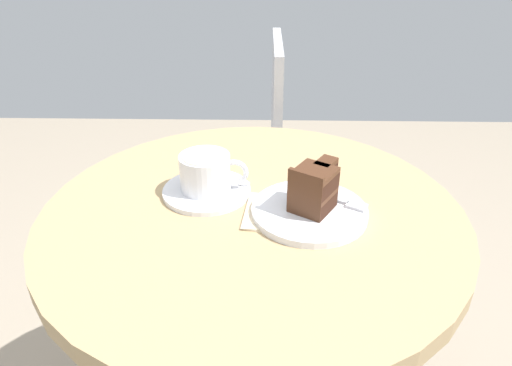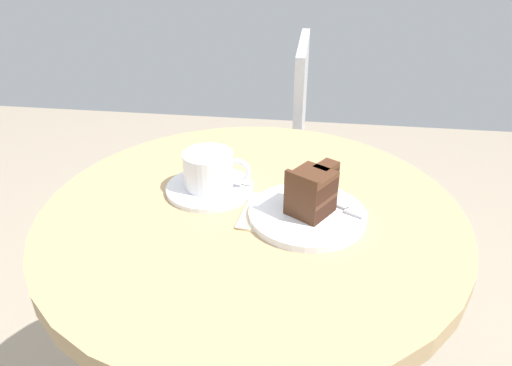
% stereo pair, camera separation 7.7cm
% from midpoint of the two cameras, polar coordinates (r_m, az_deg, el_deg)
% --- Properties ---
extents(cafe_table, '(0.71, 0.71, 0.71)m').
position_cam_midpoint_polar(cafe_table, '(0.85, 2.11, -10.08)').
color(cafe_table, tan).
rests_on(cafe_table, ground).
extents(saucer, '(0.16, 0.16, 0.01)m').
position_cam_midpoint_polar(saucer, '(0.82, -3.17, -0.71)').
color(saucer, white).
rests_on(saucer, cafe_table).
extents(coffee_cup, '(0.12, 0.09, 0.06)m').
position_cam_midpoint_polar(coffee_cup, '(0.81, -3.14, 1.71)').
color(coffee_cup, white).
rests_on(coffee_cup, saucer).
extents(teaspoon, '(0.10, 0.05, 0.00)m').
position_cam_midpoint_polar(teaspoon, '(0.84, -0.14, 0.49)').
color(teaspoon, silver).
rests_on(teaspoon, saucer).
extents(cake_plate, '(0.19, 0.19, 0.01)m').
position_cam_midpoint_polar(cake_plate, '(0.76, 9.32, -3.98)').
color(cake_plate, white).
rests_on(cake_plate, cafe_table).
extents(cake_slice, '(0.09, 0.10, 0.08)m').
position_cam_midpoint_polar(cake_slice, '(0.74, 10.12, -1.12)').
color(cake_slice, '#381E14').
rests_on(cake_slice, cake_plate).
extents(fork, '(0.12, 0.08, 0.00)m').
position_cam_midpoint_polar(fork, '(0.77, 13.02, -2.82)').
color(fork, silver).
rests_on(fork, cake_plate).
extents(napkin, '(0.15, 0.15, 0.00)m').
position_cam_midpoint_polar(napkin, '(0.76, 6.11, -4.09)').
color(napkin, beige).
rests_on(napkin, cafe_table).
extents(cafe_chair, '(0.38, 0.38, 0.86)m').
position_cam_midpoint_polar(cafe_chair, '(1.42, 3.01, 3.98)').
color(cafe_chair, '#BCBCC1').
rests_on(cafe_chair, ground).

